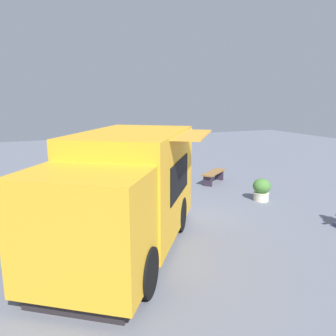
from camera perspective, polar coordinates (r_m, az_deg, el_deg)
name	(u,v)px	position (r m, az deg, el deg)	size (l,w,h in m)	color
ground_plane	(170,222)	(9.22, 0.37, -9.12)	(40.00, 40.00, 0.00)	slate
food_truck	(125,195)	(7.35, -7.33, -4.62)	(5.32, 4.73, 2.55)	gold
planter_flowering_near	(93,180)	(12.20, -12.65, -2.02)	(0.55, 0.55, 0.83)	#B46A58
planter_flowering_far	(262,189)	(11.34, 15.58, -3.48)	(0.57, 0.57, 0.73)	beige
plaza_bench	(214,175)	(13.30, 7.76, -1.10)	(1.19, 1.40, 0.45)	olive
trash_bin	(20,192)	(11.25, -23.81, -3.72)	(0.50, 0.50, 0.94)	#4C4E4D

